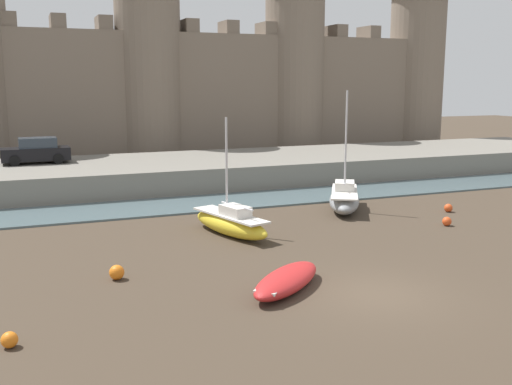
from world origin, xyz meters
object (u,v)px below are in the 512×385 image
mooring_buoy_off_centre (448,208)px  car_quay_west (36,151)px  mooring_buoy_near_shore (447,221)px  sailboat_midflat_right (231,223)px  mooring_buoy_near_channel (117,272)px  mooring_buoy_mid_mud (9,340)px  sailboat_near_channel_left (344,199)px  rowboat_foreground_left (287,280)px

mooring_buoy_off_centre → car_quay_west: car_quay_west is taller
mooring_buoy_off_centre → mooring_buoy_near_shore: (-2.08, -2.43, -0.00)m
sailboat_midflat_right → mooring_buoy_near_channel: size_ratio=10.03×
mooring_buoy_off_centre → mooring_buoy_mid_mud: 22.86m
sailboat_midflat_right → mooring_buoy_near_shore: 10.21m
sailboat_midflat_right → mooring_buoy_near_channel: sailboat_midflat_right is taller
mooring_buoy_near_channel → mooring_buoy_near_shore: size_ratio=1.20×
mooring_buoy_near_shore → car_quay_west: bearing=134.1°
sailboat_near_channel_left → mooring_buoy_near_channel: (-12.89, -6.99, -0.35)m
rowboat_foreground_left → mooring_buoy_near_shore: (10.65, 5.22, -0.14)m
sailboat_midflat_right → sailboat_near_channel_left: size_ratio=0.83×
sailboat_near_channel_left → mooring_buoy_off_centre: (4.78, -2.42, -0.39)m
sailboat_midflat_right → rowboat_foreground_left: sailboat_midflat_right is taller
mooring_buoy_off_centre → mooring_buoy_near_shore: bearing=-130.5°
sailboat_midflat_right → mooring_buoy_near_shore: size_ratio=12.03×
rowboat_foreground_left → car_quay_west: size_ratio=0.92×
mooring_buoy_near_shore → car_quay_west: 25.08m
rowboat_foreground_left → mooring_buoy_off_centre: size_ratio=8.88×
sailboat_midflat_right → mooring_buoy_off_centre: bearing=1.5°
sailboat_midflat_right → mooring_buoy_mid_mud: sailboat_midflat_right is taller
rowboat_foreground_left → sailboat_near_channel_left: size_ratio=0.61×
sailboat_midflat_right → sailboat_near_channel_left: sailboat_near_channel_left is taller
mooring_buoy_near_channel → car_quay_west: 20.28m
mooring_buoy_off_centre → mooring_buoy_mid_mud: size_ratio=1.01×
rowboat_foreground_left → sailboat_near_channel_left: sailboat_near_channel_left is taller
mooring_buoy_near_channel → rowboat_foreground_left: bearing=-32.0°
car_quay_west → mooring_buoy_off_centre: bearing=-38.6°
mooring_buoy_off_centre → mooring_buoy_near_shore: size_ratio=1.00×
mooring_buoy_near_channel → sailboat_midflat_right: bearing=37.2°
car_quay_west → mooring_buoy_near_shore: bearing=-45.9°
sailboat_midflat_right → car_quay_west: bearing=115.1°
mooring_buoy_off_centre → mooring_buoy_near_shore: 3.20m
rowboat_foreground_left → mooring_buoy_near_channel: rowboat_foreground_left is taller
sailboat_near_channel_left → car_quay_west: (-14.69, 13.10, 1.74)m
rowboat_foreground_left → mooring_buoy_off_centre: 14.85m
sailboat_midflat_right → mooring_buoy_near_shore: (9.98, -2.13, -0.35)m
rowboat_foreground_left → mooring_buoy_near_channel: bearing=148.0°
mooring_buoy_near_shore → car_quay_west: (-17.39, 17.95, 2.14)m
mooring_buoy_near_channel → mooring_buoy_off_centre: size_ratio=1.20×
sailboat_midflat_right → mooring_buoy_near_channel: bearing=-142.8°
sailboat_midflat_right → sailboat_near_channel_left: 7.77m
sailboat_midflat_right → rowboat_foreground_left: bearing=-95.2°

